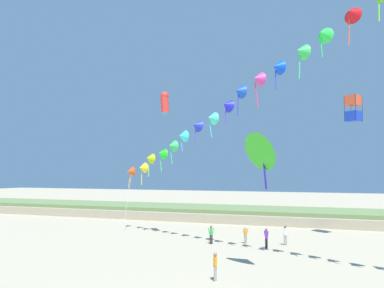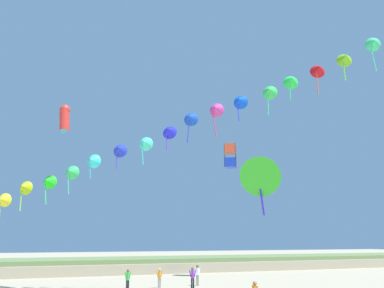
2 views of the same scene
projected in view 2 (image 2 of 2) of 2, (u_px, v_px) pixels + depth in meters
dune_ridge at (106, 265)px, 47.95m from camera, size 120.00×11.15×1.58m
person_near_left at (160, 277)px, 32.02m from camera, size 0.53×0.21×1.53m
person_near_right at (128, 279)px, 29.96m from camera, size 0.55×0.26×1.59m
person_mid_center at (197, 274)px, 33.64m from camera, size 0.59×0.23×1.69m
person_far_left at (193, 276)px, 31.30m from camera, size 0.49×0.44×1.65m
kite_banner_string at (192, 120)px, 30.69m from camera, size 31.06×18.97×19.41m
large_kite_low_lead at (65, 118)px, 32.21m from camera, size 0.94×0.84×2.46m
large_kite_mid_trail at (261, 175)px, 25.96m from camera, size 3.19×3.03×3.94m
large_kite_high_solo at (230, 156)px, 42.93m from camera, size 1.62×1.62×2.50m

